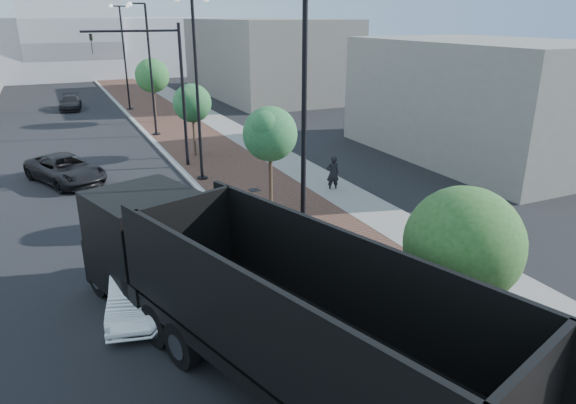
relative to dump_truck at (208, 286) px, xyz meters
name	(u,v)px	position (x,y,z in m)	size (l,w,h in m)	color
sidewalk	(176,118)	(6.73, 32.08, -1.58)	(7.00, 140.00, 0.12)	#4C2D23
concrete_strip	(207,116)	(9.43, 32.08, -1.57)	(2.40, 140.00, 0.13)	slate
curb	(134,121)	(3.23, 32.08, -1.57)	(0.30, 140.00, 0.14)	gray
dump_truck	(208,286)	(0.00, 0.00, 0.00)	(6.92, 14.17, 3.89)	black
white_sedan	(138,287)	(-1.49, 2.46, -0.95)	(1.46, 4.20, 1.38)	white
dark_car_mid	(65,169)	(-2.78, 16.81, -0.91)	(2.43, 5.27, 1.47)	black
dark_car_far	(70,103)	(-1.12, 40.86, -0.99)	(1.81, 4.46, 1.29)	black
pedestrian	(333,174)	(9.30, 9.62, -0.73)	(0.67, 0.44, 1.82)	black
streetlight_1	(300,153)	(3.72, 2.08, 2.70)	(1.44, 0.56, 9.21)	black
streetlight_2	(197,90)	(3.83, 14.08, 3.18)	(1.72, 0.56, 9.28)	black
streetlight_3	(150,76)	(3.72, 26.08, 2.70)	(1.44, 0.56, 9.21)	black
streetlight_4	(125,57)	(3.83, 38.08, 3.18)	(1.72, 0.56, 9.28)	black
traffic_mast	(166,81)	(2.93, 17.08, 3.34)	(5.09, 0.20, 8.00)	black
tree_0	(464,245)	(4.88, -3.90, 1.86)	(2.68, 2.68, 4.85)	#382619
tree_1	(271,134)	(4.88, 7.10, 2.20)	(2.30, 2.23, 4.97)	#382619
tree_2	(193,103)	(4.88, 19.10, 1.71)	(2.38, 2.33, 4.52)	#382619
tree_3	(153,76)	(4.88, 31.10, 2.17)	(2.71, 2.71, 5.17)	#382619
convention_center	(67,32)	(1.23, 77.08, 4.36)	(50.00, 30.00, 50.00)	#AAADB4
commercial_block_ne	(265,58)	(19.23, 42.08, 2.36)	(12.00, 22.00, 8.00)	#68655D
commercial_block_e	(483,99)	(21.23, 12.08, 1.86)	(10.00, 16.00, 7.00)	slate
utility_cover_1	(381,289)	(5.63, 0.08, -1.51)	(0.50, 0.50, 0.02)	black
utility_cover_2	(254,190)	(5.63, 11.08, -1.51)	(0.50, 0.50, 0.02)	black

